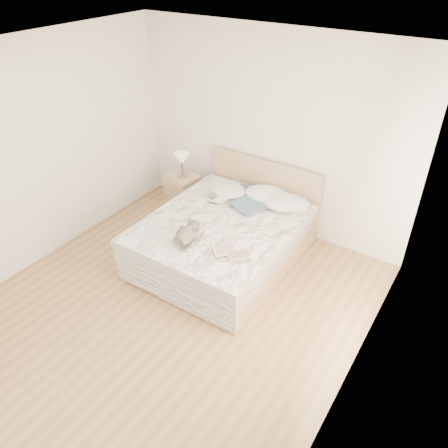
{
  "coord_description": "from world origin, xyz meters",
  "views": [
    {
      "loc": [
        2.5,
        -2.64,
        3.53
      ],
      "look_at": [
        0.08,
        1.05,
        0.62
      ],
      "focal_mm": 35.0,
      "sensor_mm": 36.0,
      "label": 1
    }
  ],
  "objects_px": {
    "nightstand": "(183,192)",
    "table_lamp": "(182,160)",
    "bed": "(225,237)",
    "teddy_bear": "(185,238)",
    "childrens_book": "(232,253)",
    "photo_book": "(217,199)"
  },
  "relations": [
    {
      "from": "nightstand",
      "to": "table_lamp",
      "type": "distance_m",
      "value": 0.54
    },
    {
      "from": "teddy_bear",
      "to": "photo_book",
      "type": "bearing_deg",
      "value": 95.96
    },
    {
      "from": "childrens_book",
      "to": "teddy_bear",
      "type": "bearing_deg",
      "value": -131.07
    },
    {
      "from": "bed",
      "to": "photo_book",
      "type": "height_order",
      "value": "bed"
    },
    {
      "from": "bed",
      "to": "table_lamp",
      "type": "distance_m",
      "value": 1.46
    },
    {
      "from": "photo_book",
      "to": "teddy_bear",
      "type": "relative_size",
      "value": 0.84
    },
    {
      "from": "bed",
      "to": "childrens_book",
      "type": "height_order",
      "value": "bed"
    },
    {
      "from": "table_lamp",
      "to": "childrens_book",
      "type": "xyz_separation_m",
      "value": [
        1.67,
        -1.26,
        -0.19
      ]
    },
    {
      "from": "table_lamp",
      "to": "photo_book",
      "type": "distance_m",
      "value": 0.96
    },
    {
      "from": "childrens_book",
      "to": "table_lamp",
      "type": "bearing_deg",
      "value": -177.38
    },
    {
      "from": "nightstand",
      "to": "childrens_book",
      "type": "xyz_separation_m",
      "value": [
        1.68,
        -1.26,
        0.35
      ]
    },
    {
      "from": "photo_book",
      "to": "bed",
      "type": "bearing_deg",
      "value": -38.69
    },
    {
      "from": "childrens_book",
      "to": "teddy_bear",
      "type": "xyz_separation_m",
      "value": [
        -0.58,
        -0.1,
        0.02
      ]
    },
    {
      "from": "nightstand",
      "to": "table_lamp",
      "type": "height_order",
      "value": "table_lamp"
    },
    {
      "from": "photo_book",
      "to": "teddy_bear",
      "type": "bearing_deg",
      "value": -73.05
    },
    {
      "from": "bed",
      "to": "teddy_bear",
      "type": "bearing_deg",
      "value": -98.92
    },
    {
      "from": "nightstand",
      "to": "photo_book",
      "type": "relative_size",
      "value": 1.95
    },
    {
      "from": "photo_book",
      "to": "teddy_bear",
      "type": "height_order",
      "value": "teddy_bear"
    },
    {
      "from": "teddy_bear",
      "to": "childrens_book",
      "type": "bearing_deg",
      "value": 2.71
    },
    {
      "from": "photo_book",
      "to": "childrens_book",
      "type": "height_order",
      "value": "childrens_book"
    },
    {
      "from": "childrens_book",
      "to": "teddy_bear",
      "type": "relative_size",
      "value": 1.11
    },
    {
      "from": "nightstand",
      "to": "teddy_bear",
      "type": "xyz_separation_m",
      "value": [
        1.1,
        -1.35,
        0.37
      ]
    }
  ]
}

